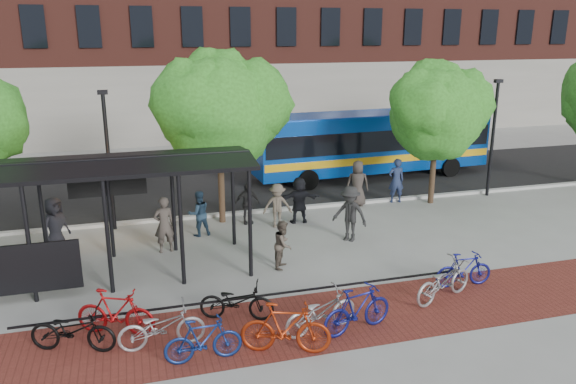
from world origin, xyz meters
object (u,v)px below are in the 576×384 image
object	(u,v)px
bus	(371,140)
pedestrian_5	(299,200)
bike_11	(464,270)
pedestrian_3	(277,206)
bike_0	(73,330)
bike_7	(357,309)
bike_2	(162,327)
pedestrian_2	(199,213)
tree_c	(439,108)
pedestrian_8	(283,244)
bike_4	(237,301)
pedestrian_0	(56,227)
tree_b	(221,106)
bike_3	(203,340)
bus_shelter	(63,181)
bike_5	(286,328)
lamp_post_right	(493,135)
bike_10	(443,281)
pedestrian_6	(358,183)
pedestrian_7	(396,181)
lamp_post_left	(108,157)
pedestrian_1	(164,225)
bike_6	(321,312)
bike_1	(115,312)
pedestrian_9	(350,214)
pedestrian_4	(247,203)

from	to	relation	value
bus	pedestrian_5	distance (m)	8.01
bike_11	pedestrian_3	size ratio (longest dim) A/B	1.03
bike_0	bike_7	xyz separation A→B (m)	(6.62, -0.99, 0.07)
bike_2	pedestrian_2	bearing A→B (deg)	-15.32
tree_c	bike_2	distance (m)	15.06
bike_2	pedestrian_8	bearing A→B (deg)	-48.57
bike_4	bike_11	xyz separation A→B (m)	(6.65, 0.09, 0.02)
bike_0	pedestrian_0	size ratio (longest dim) A/B	1.02
tree_b	bus	size ratio (longest dim) A/B	0.54
bike_2	bike_3	size ratio (longest dim) A/B	1.15
pedestrian_0	bike_2	bearing A→B (deg)	-115.61
bus_shelter	bike_11	distance (m)	11.77
bike_2	bike_5	bearing A→B (deg)	-112.04
lamp_post_right	bike_0	distance (m)	18.89
bike_11	pedestrian_8	distance (m)	5.38
bike_10	pedestrian_2	distance (m)	8.97
pedestrian_6	pedestrian_7	bearing A→B (deg)	-161.23
lamp_post_left	pedestrian_8	bearing A→B (deg)	-44.95
pedestrian_2	bike_10	bearing A→B (deg)	119.48
bus	pedestrian_5	world-z (taller)	bus
bike_2	pedestrian_1	xyz separation A→B (m)	(0.50, 5.94, 0.43)
pedestrian_0	pedestrian_3	world-z (taller)	pedestrian_0
pedestrian_3	bike_10	bearing A→B (deg)	-57.41
bike_6	pedestrian_7	bearing A→B (deg)	-50.31
pedestrian_2	pedestrian_8	bearing A→B (deg)	110.70
bike_1	pedestrian_2	size ratio (longest dim) A/B	1.19
bike_4	pedestrian_8	bearing A→B (deg)	-15.49
pedestrian_0	pedestrian_2	distance (m)	4.75
bike_5	pedestrian_6	size ratio (longest dim) A/B	1.08
bike_0	pedestrian_7	size ratio (longest dim) A/B	1.05
pedestrian_6	pedestrian_5	bearing A→B (deg)	43.72
pedestrian_6	lamp_post_right	bearing A→B (deg)	-163.08
pedestrian_0	pedestrian_5	distance (m)	8.62
bus	pedestrian_3	world-z (taller)	bus
pedestrian_7	pedestrian_9	distance (m)	5.17
bike_11	pedestrian_0	world-z (taller)	pedestrian_0
bike_1	bike_10	world-z (taller)	bike_1
bus	bike_3	world-z (taller)	bus
pedestrian_1	bike_4	bearing A→B (deg)	94.79
bike_6	pedestrian_0	size ratio (longest dim) A/B	1.03
bike_7	pedestrian_3	xyz separation A→B (m)	(0.08, 7.88, 0.24)
bike_5	pedestrian_4	xyz separation A→B (m)	(1.03, 9.03, 0.18)
bike_4	pedestrian_0	size ratio (longest dim) A/B	0.96
lamp_post_right	pedestrian_3	distance (m)	10.39
bike_4	pedestrian_7	size ratio (longest dim) A/B	1.00
tree_c	bike_0	xyz separation A→B (m)	(-13.89, -8.10, -3.52)
pedestrian_0	pedestrian_9	bearing A→B (deg)	-57.49
pedestrian_5	tree_b	bearing A→B (deg)	-14.08
bus	bike_7	size ratio (longest dim) A/B	6.09
bike_2	pedestrian_6	bearing A→B (deg)	-45.32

